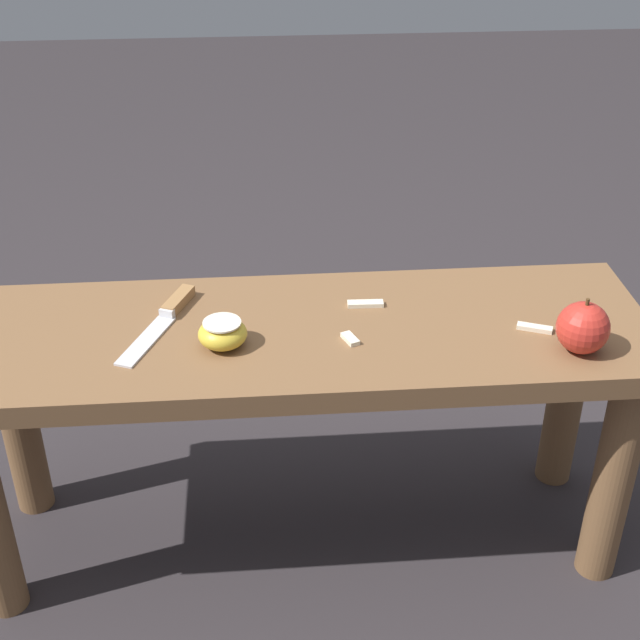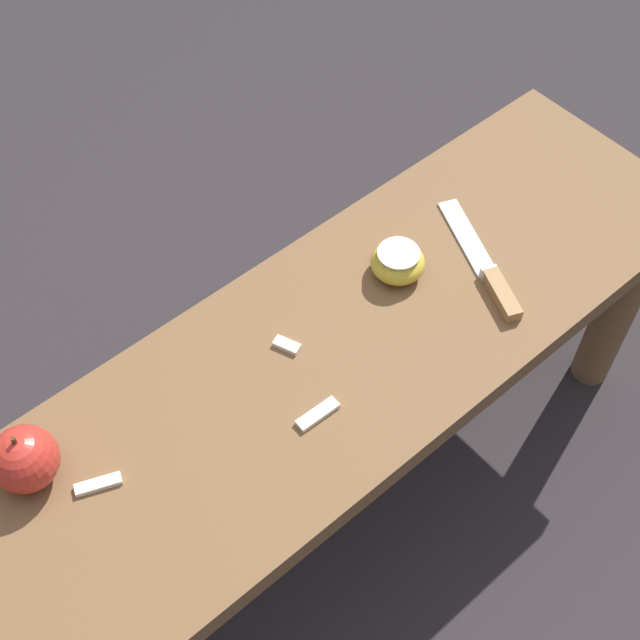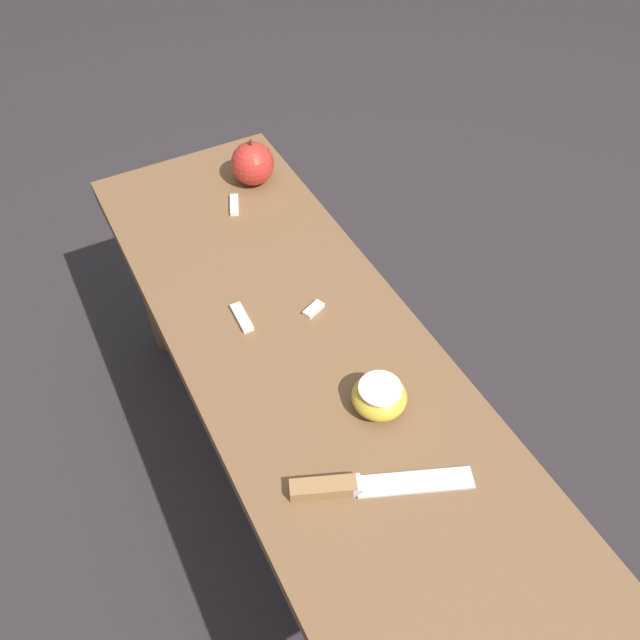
{
  "view_description": "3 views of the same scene",
  "coord_description": "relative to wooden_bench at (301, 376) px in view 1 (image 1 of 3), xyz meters",
  "views": [
    {
      "loc": [
        -0.07,
        -1.29,
        1.28
      ],
      "look_at": [
        0.03,
        -0.03,
        0.52
      ],
      "focal_mm": 50.0,
      "sensor_mm": 36.0,
      "label": 1
    },
    {
      "loc": [
        0.5,
        0.52,
        1.51
      ],
      "look_at": [
        0.03,
        -0.03,
        0.52
      ],
      "focal_mm": 50.0,
      "sensor_mm": 36.0,
      "label": 2
    },
    {
      "loc": [
        -0.54,
        0.27,
        1.26
      ],
      "look_at": [
        0.03,
        -0.03,
        0.52
      ],
      "focal_mm": 35.0,
      "sensor_mm": 36.0,
      "label": 3
    }
  ],
  "objects": [
    {
      "name": "apple_cut",
      "position": [
        -0.13,
        -0.04,
        0.12
      ],
      "size": [
        0.08,
        0.08,
        0.05
      ],
      "color": "gold",
      "rests_on": "wooden_bench"
    },
    {
      "name": "apple_slice_near_knife",
      "position": [
        0.4,
        -0.04,
        0.1
      ],
      "size": [
        0.06,
        0.04,
        0.01
      ],
      "color": "silver",
      "rests_on": "wooden_bench"
    },
    {
      "name": "apple_slice_near_bowl",
      "position": [
        0.08,
        -0.05,
        0.1
      ],
      "size": [
        0.03,
        0.04,
        0.01
      ],
      "color": "silver",
      "rests_on": "wooden_bench"
    },
    {
      "name": "ground_plane",
      "position": [
        0.0,
        0.0,
        -0.38
      ],
      "size": [
        8.0,
        8.0,
        0.0
      ],
      "primitive_type": "plane",
      "color": "#2D282B"
    },
    {
      "name": "apple_slice_center",
      "position": [
        0.12,
        0.07,
        0.1
      ],
      "size": [
        0.06,
        0.02,
        0.01
      ],
      "color": "silver",
      "rests_on": "wooden_bench"
    },
    {
      "name": "wooden_bench",
      "position": [
        0.0,
        0.0,
        0.0
      ],
      "size": [
        1.21,
        0.38,
        0.48
      ],
      "color": "brown",
      "rests_on": "ground_plane"
    },
    {
      "name": "apple_whole",
      "position": [
        0.45,
        -0.11,
        0.14
      ],
      "size": [
        0.09,
        0.09,
        0.1
      ],
      "color": "red",
      "rests_on": "wooden_bench"
    },
    {
      "name": "knife",
      "position": [
        -0.23,
        0.05,
        0.11
      ],
      "size": [
        0.12,
        0.24,
        0.02
      ],
      "rotation": [
        0.0,
        0.0,
        -1.97
      ],
      "color": "silver",
      "rests_on": "wooden_bench"
    }
  ]
}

